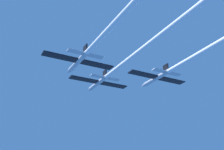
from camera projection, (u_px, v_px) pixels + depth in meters
jet_lead at (133, 56)px, 77.59m from camera, size 21.03×75.82×3.48m
jet_left_wing at (118, 20)px, 60.53m from camera, size 21.03×76.80×3.48m
jet_right_wing at (201, 53)px, 74.76m from camera, size 21.03×69.50×3.48m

